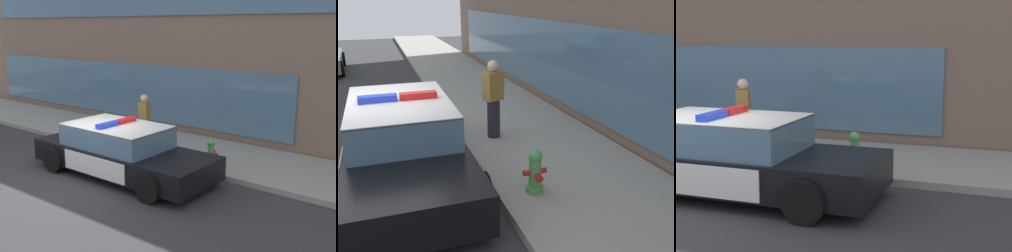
{
  "view_description": "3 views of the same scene",
  "coord_description": "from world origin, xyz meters",
  "views": [
    {
      "loc": [
        8.23,
        -7.21,
        3.96
      ],
      "look_at": [
        1.19,
        1.84,
        1.22
      ],
      "focal_mm": 45.23,
      "sensor_mm": 36.0,
      "label": 1
    },
    {
      "loc": [
        7.01,
        0.28,
        3.11
      ],
      "look_at": [
        1.58,
        2.21,
        1.08
      ],
      "focal_mm": 39.36,
      "sensor_mm": 36.0,
      "label": 2
    },
    {
      "loc": [
        5.17,
        -6.86,
        2.73
      ],
      "look_at": [
        2.09,
        2.21,
        1.03
      ],
      "focal_mm": 53.46,
      "sensor_mm": 36.0,
      "label": 3
    }
  ],
  "objects": [
    {
      "name": "ground",
      "position": [
        0.0,
        0.0,
        0.0
      ],
      "size": [
        48.0,
        48.0,
        0.0
      ],
      "primitive_type": "plane",
      "color": "#303033"
    },
    {
      "name": "sidewalk",
      "position": [
        0.0,
        3.42,
        0.07
      ],
      "size": [
        48.0,
        3.09,
        0.15
      ],
      "primitive_type": "cube",
      "color": "gray",
      "rests_on": "ground"
    },
    {
      "name": "storefront_building",
      "position": [
        -1.0,
        9.78,
        3.36
      ],
      "size": [
        25.64,
        9.64,
        6.73
      ],
      "color": "#7A6051",
      "rests_on": "ground"
    },
    {
      "name": "police_cruiser",
      "position": [
        0.57,
        0.59,
        0.68
      ],
      "size": [
        5.21,
        2.17,
        1.49
      ],
      "rotation": [
        0.0,
        0.0,
        -0.01
      ],
      "color": "black",
      "rests_on": "ground"
    },
    {
      "name": "fire_hydrant",
      "position": [
        2.22,
        2.47,
        0.5
      ],
      "size": [
        0.34,
        0.39,
        0.73
      ],
      "color": "#4C994C",
      "rests_on": "sidewalk"
    },
    {
      "name": "pedestrian_on_sidewalk",
      "position": [
        -0.35,
        2.61,
        1.01
      ],
      "size": [
        0.39,
        0.47,
        1.71
      ],
      "rotation": [
        0.0,
        0.0,
        0.37
      ],
      "color": "#23232D",
      "rests_on": "sidewalk"
    }
  ]
}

